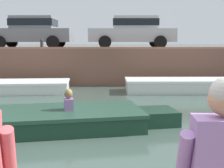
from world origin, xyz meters
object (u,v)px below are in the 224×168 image
(motorboat_passing, at_px, (48,120))
(car_left_inner_grey, at_px, (32,31))
(boat_moored_west_white, at_px, (5,87))
(mooring_bollard_mid, at_px, (42,43))
(boat_moored_central_white, at_px, (188,85))
(car_centre_silver, at_px, (133,31))

(motorboat_passing, bearing_deg, car_left_inner_grey, 105.14)
(motorboat_passing, height_order, car_left_inner_grey, car_left_inner_grey)
(boat_moored_west_white, relative_size, mooring_bollard_mid, 12.14)
(boat_moored_central_white, height_order, mooring_bollard_mid, mooring_bollard_mid)
(motorboat_passing, bearing_deg, car_centre_silver, 73.24)
(boat_moored_central_white, bearing_deg, car_centre_silver, 118.55)
(boat_moored_central_white, bearing_deg, motorboat_passing, -131.03)
(boat_moored_central_white, relative_size, motorboat_passing, 0.92)
(boat_moored_west_white, distance_m, boat_moored_central_white, 7.16)
(boat_moored_central_white, distance_m, motorboat_passing, 6.90)
(car_left_inner_grey, xyz_separation_m, car_centre_silver, (4.98, 0.00, 0.00))
(car_centre_silver, xyz_separation_m, mooring_bollard_mid, (-4.19, -1.56, -0.61))
(motorboat_passing, relative_size, car_left_inner_grey, 1.40)
(boat_moored_west_white, relative_size, car_left_inner_grey, 1.31)
(car_left_inner_grey, distance_m, car_centre_silver, 4.98)
(car_left_inner_grey, xyz_separation_m, mooring_bollard_mid, (0.79, -1.56, -0.61))
(mooring_bollard_mid, bearing_deg, boat_moored_central_white, -17.65)
(mooring_bollard_mid, bearing_deg, boat_moored_west_white, -117.79)
(car_left_inner_grey, relative_size, car_centre_silver, 0.98)
(car_centre_silver, bearing_deg, boat_moored_west_white, -145.80)
(motorboat_passing, relative_size, mooring_bollard_mid, 12.98)
(motorboat_passing, bearing_deg, boat_moored_central_white, 48.97)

